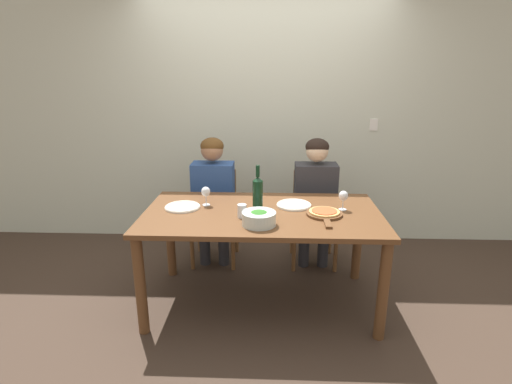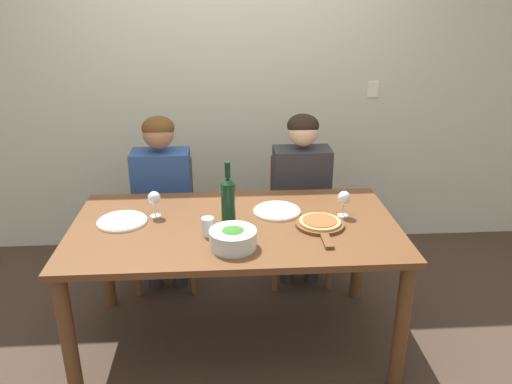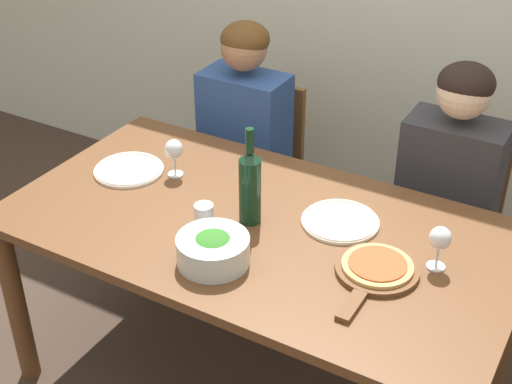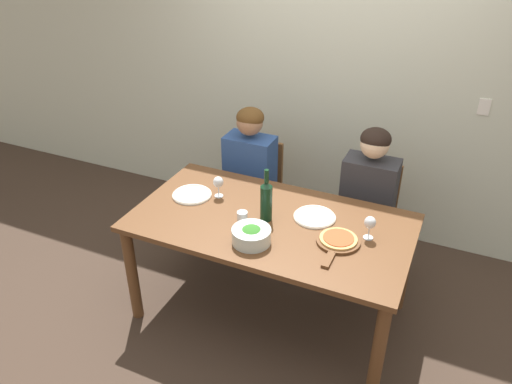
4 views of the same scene
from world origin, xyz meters
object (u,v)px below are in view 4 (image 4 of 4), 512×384
(chair_left, at_px, (255,189))
(wine_bottle, at_px, (266,200))
(dinner_plate_right, at_px, (315,217))
(water_tumbler, at_px, (242,219))
(person_woman, at_px, (249,168))
(wine_glass_left, at_px, (218,183))
(pizza_on_board, at_px, (338,241))
(person_man, at_px, (368,193))
(wine_glass_right, at_px, (370,224))
(broccoli_bowl, at_px, (251,235))
(chair_right, at_px, (368,215))
(dinner_plate_left, at_px, (192,194))

(chair_left, height_order, wine_bottle, wine_bottle)
(dinner_plate_right, distance_m, water_tumbler, 0.47)
(person_woman, xyz_separation_m, wine_glass_left, (0.03, -0.55, 0.15))
(person_woman, relative_size, pizza_on_board, 2.98)
(person_woman, bearing_deg, chair_left, 90.00)
(wine_bottle, height_order, pizza_on_board, wine_bottle)
(person_man, bearing_deg, wine_glass_right, -77.29)
(broccoli_bowl, height_order, dinner_plate_right, broccoli_bowl)
(wine_glass_left, bearing_deg, chair_left, 92.31)
(water_tumbler, bearing_deg, person_woman, 112.18)
(chair_left, bearing_deg, wine_glass_right, -33.86)
(chair_left, xyz_separation_m, dinner_plate_right, (0.71, -0.65, 0.31))
(chair_left, xyz_separation_m, person_man, (0.94, -0.11, 0.25))
(person_man, distance_m, broccoli_bowl, 1.06)
(broccoli_bowl, xyz_separation_m, water_tumbler, (-0.13, 0.14, 0.00))
(broccoli_bowl, xyz_separation_m, wine_glass_left, (-0.43, 0.39, 0.06))
(chair_right, distance_m, person_woman, 0.98)
(person_woman, distance_m, wine_glass_right, 1.25)
(pizza_on_board, bearing_deg, water_tumbler, -174.10)
(person_man, height_order, dinner_plate_left, person_man)
(pizza_on_board, distance_m, water_tumbler, 0.60)
(person_man, bearing_deg, chair_right, 90.00)
(person_man, bearing_deg, dinner_plate_right, -112.72)
(chair_left, height_order, dinner_plate_left, chair_left)
(pizza_on_board, bearing_deg, wine_bottle, 173.33)
(dinner_plate_left, distance_m, water_tumbler, 0.51)
(wine_bottle, relative_size, pizza_on_board, 0.88)
(chair_right, xyz_separation_m, broccoli_bowl, (-0.49, -1.05, 0.35))
(chair_right, bearing_deg, chair_left, 180.00)
(person_man, relative_size, wine_glass_right, 7.99)
(water_tumbler, bearing_deg, dinner_plate_right, 34.28)
(wine_bottle, relative_size, wine_glass_left, 2.36)
(dinner_plate_left, xyz_separation_m, dinner_plate_right, (0.86, 0.08, 0.00))
(chair_right, relative_size, dinner_plate_right, 3.20)
(person_man, distance_m, water_tumbler, 1.01)
(wine_bottle, relative_size, wine_glass_right, 2.36)
(dinner_plate_right, bearing_deg, person_woman, 142.99)
(person_woman, distance_m, dinner_plate_right, 0.89)
(person_man, xyz_separation_m, dinner_plate_left, (-1.08, -0.62, 0.05))
(broccoli_bowl, height_order, wine_glass_left, wine_glass_left)
(wine_glass_right, bearing_deg, pizza_on_board, -140.85)
(wine_bottle, xyz_separation_m, broccoli_bowl, (0.02, -0.26, -0.09))
(chair_left, distance_m, wine_glass_left, 0.77)
(chair_left, height_order, wine_glass_left, wine_glass_left)
(chair_left, bearing_deg, dinner_plate_right, -42.13)
(person_man, height_order, pizza_on_board, person_man)
(chair_left, distance_m, pizza_on_board, 1.29)
(dinner_plate_right, bearing_deg, water_tumbler, -145.72)
(wine_glass_right, bearing_deg, broccoli_bowl, -152.41)
(chair_left, height_order, wine_glass_right, wine_glass_right)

